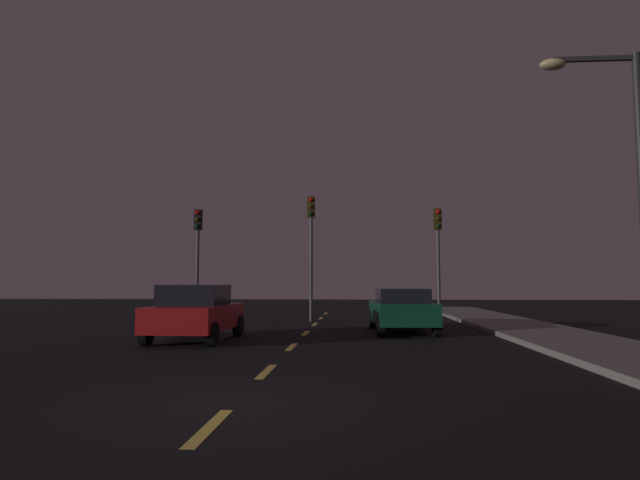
# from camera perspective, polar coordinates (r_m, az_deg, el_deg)

# --- Properties ---
(ground_plane) EXTENTS (80.00, 80.00, 0.00)m
(ground_plane) POSITION_cam_1_polar(r_m,az_deg,el_deg) (14.39, -2.80, -11.22)
(ground_plane) COLOR black
(sidewalk_curb_right) EXTENTS (3.00, 40.00, 0.15)m
(sidewalk_curb_right) POSITION_cam_1_polar(r_m,az_deg,el_deg) (15.43, 26.56, -10.01)
(sidewalk_curb_right) COLOR gray
(sidewalk_curb_right) RESTS_ON ground_plane
(lane_stripe_nearest) EXTENTS (0.16, 1.60, 0.01)m
(lane_stripe_nearest) POSITION_cam_1_polar(r_m,az_deg,el_deg) (6.43, -11.88, -19.23)
(lane_stripe_nearest) COLOR #EACC4C
(lane_stripe_nearest) RESTS_ON ground_plane
(lane_stripe_second) EXTENTS (0.16, 1.60, 0.01)m
(lane_stripe_second) POSITION_cam_1_polar(r_m,az_deg,el_deg) (10.07, -5.81, -13.98)
(lane_stripe_second) COLOR #EACC4C
(lane_stripe_second) RESTS_ON ground_plane
(lane_stripe_third) EXTENTS (0.16, 1.60, 0.01)m
(lane_stripe_third) POSITION_cam_1_polar(r_m,az_deg,el_deg) (13.80, -3.09, -11.48)
(lane_stripe_third) COLOR #EACC4C
(lane_stripe_third) RESTS_ON ground_plane
(lane_stripe_fourth) EXTENTS (0.16, 1.60, 0.01)m
(lane_stripe_fourth) POSITION_cam_1_polar(r_m,az_deg,el_deg) (17.55, -1.55, -10.04)
(lane_stripe_fourth) COLOR #EACC4C
(lane_stripe_fourth) RESTS_ON ground_plane
(lane_stripe_fifth) EXTENTS (0.16, 1.60, 0.01)m
(lane_stripe_fifth) POSITION_cam_1_polar(r_m,az_deg,el_deg) (21.33, -0.57, -9.11)
(lane_stripe_fifth) COLOR #EACC4C
(lane_stripe_fifth) RESTS_ON ground_plane
(lane_stripe_sixth) EXTENTS (0.16, 1.60, 0.01)m
(lane_stripe_sixth) POSITION_cam_1_polar(r_m,az_deg,el_deg) (25.11, 0.12, -8.45)
(lane_stripe_sixth) COLOR #EACC4C
(lane_stripe_sixth) RESTS_ON ground_plane
(lane_stripe_seventh) EXTENTS (0.16, 1.60, 0.01)m
(lane_stripe_seventh) POSITION_cam_1_polar(r_m,az_deg,el_deg) (28.89, 0.63, -7.96)
(lane_stripe_seventh) COLOR #EACC4C
(lane_stripe_seventh) RESTS_ON ground_plane
(traffic_signal_left) EXTENTS (0.32, 0.38, 4.88)m
(traffic_signal_left) POSITION_cam_1_polar(r_m,az_deg,el_deg) (23.67, -13.13, -0.27)
(traffic_signal_left) COLOR #4C4C51
(traffic_signal_left) RESTS_ON ground_plane
(traffic_signal_center) EXTENTS (0.32, 0.38, 5.40)m
(traffic_signal_center) POSITION_cam_1_polar(r_m,az_deg,el_deg) (22.74, -0.97, 0.62)
(traffic_signal_center) COLOR #4C4C51
(traffic_signal_center) RESTS_ON ground_plane
(traffic_signal_right) EXTENTS (0.32, 0.38, 4.82)m
(traffic_signal_right) POSITION_cam_1_polar(r_m,az_deg,el_deg) (22.89, 12.68, -0.23)
(traffic_signal_right) COLOR #4C4C51
(traffic_signal_right) RESTS_ON ground_plane
(car_stopped_ahead) EXTENTS (2.14, 4.39, 1.45)m
(car_stopped_ahead) POSITION_cam_1_polar(r_m,az_deg,el_deg) (18.07, 8.84, -7.45)
(car_stopped_ahead) COLOR #0F4C2D
(car_stopped_ahead) RESTS_ON ground_plane
(car_adjacent_lane) EXTENTS (2.06, 3.92, 1.59)m
(car_adjacent_lane) POSITION_cam_1_polar(r_m,az_deg,el_deg) (15.60, -13.32, -7.66)
(car_adjacent_lane) COLOR #B21919
(car_adjacent_lane) RESTS_ON ground_plane
(street_lamp_right) EXTENTS (2.15, 0.36, 6.65)m
(street_lamp_right) POSITION_cam_1_polar(r_m,az_deg,el_deg) (13.15, 30.11, 6.60)
(street_lamp_right) COLOR #2D2D30
(street_lamp_right) RESTS_ON ground_plane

